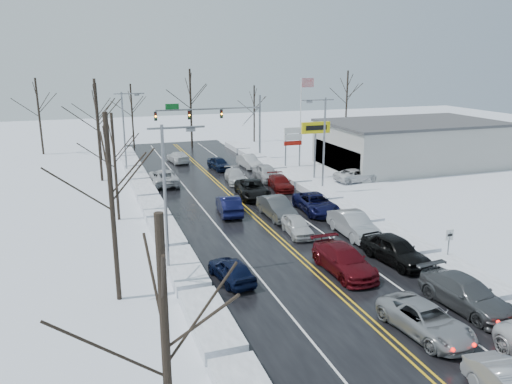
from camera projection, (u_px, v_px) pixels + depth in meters
name	position (u px, v px, depth m)	size (l,w,h in m)	color
ground	(278.00, 238.00, 35.90)	(160.00, 160.00, 0.00)	silver
road_surface	(268.00, 229.00, 37.72)	(14.00, 84.00, 0.01)	black
snow_bank_left	(168.00, 241.00, 35.33)	(1.95, 72.00, 0.70)	white
snow_bank_right	(357.00, 219.00, 40.11)	(1.95, 72.00, 0.70)	white
traffic_signal_mast	(221.00, 117.00, 61.09)	(13.28, 0.39, 8.00)	slate
tires_plus_sign	(316.00, 131.00, 52.49)	(3.20, 0.34, 6.00)	slate
used_vehicles_sign	(293.00, 139.00, 58.40)	(2.20, 0.22, 4.65)	slate
speed_limit_sign	(449.00, 241.00, 30.75)	(0.55, 0.09, 2.35)	slate
flagpole	(302.00, 109.00, 66.49)	(1.87, 1.20, 10.00)	silver
dealership_building	(411.00, 143.00, 59.16)	(20.40, 12.40, 5.30)	#A4A4A0
streetlight_ne	(322.00, 138.00, 46.24)	(3.20, 0.25, 9.00)	slate
streetlight_sw	(168.00, 190.00, 28.25)	(3.20, 0.25, 9.00)	slate
streetlight_nw	(126.00, 127.00, 53.80)	(3.20, 0.25, 9.00)	slate
tree_left_a	(164.00, 315.00, 12.54)	(3.60, 3.60, 9.00)	#2D231C
tree_left_b	(109.00, 172.00, 24.98)	(4.00, 4.00, 10.00)	#2D231C
tree_left_c	(114.00, 146.00, 38.34)	(3.40, 3.40, 8.50)	#2D231C
tree_left_d	(97.00, 110.00, 50.53)	(4.20, 4.20, 10.50)	#2D231C
tree_left_e	(97.00, 107.00, 61.79)	(3.80, 3.80, 9.50)	#2D231C
tree_far_a	(38.00, 101.00, 64.91)	(4.00, 4.00, 10.00)	#2D231C
tree_far_b	(131.00, 103.00, 69.78)	(3.60, 3.60, 9.00)	#2D231C
tree_far_c	(190.00, 93.00, 70.10)	(4.40, 4.40, 11.00)	#2D231C
tree_far_d	(254.00, 103.00, 75.07)	(3.40, 3.40, 8.50)	#2D231C
tree_far_e	(347.00, 91.00, 80.19)	(4.20, 4.20, 10.50)	#2D231C
queued_car_2	(424.00, 333.00, 23.48)	(2.32, 5.02, 1.40)	gray
queued_car_3	(343.00, 272.00, 30.14)	(2.22, 5.45, 1.58)	#500A11
queued_car_4	(297.00, 235.00, 36.49)	(1.60, 3.98, 1.36)	silver
queued_car_5	(277.00, 217.00, 40.41)	(1.75, 5.03, 1.66)	#3B3E40
queued_car_6	(253.00, 197.00, 46.27)	(2.63, 5.70, 1.58)	black
queued_car_7	(235.00, 182.00, 51.72)	(1.90, 4.67, 1.35)	#BCBBBE
queued_car_8	(219.00, 170.00, 57.60)	(1.70, 4.21, 1.44)	black
queued_car_11	(464.00, 308.00, 25.86)	(2.22, 5.46, 1.59)	#45474B
queued_car_12	(394.00, 262.00, 31.59)	(2.03, 5.06, 1.72)	black
queued_car_13	(353.00, 236.00, 36.32)	(1.81, 5.19, 1.71)	#9FA2A7
queued_car_14	(316.00, 212.00, 41.82)	(2.54, 5.51, 1.53)	black
queued_car_15	(280.00, 189.00, 49.03)	(1.87, 4.60, 1.34)	#520B0A
queued_car_16	(266.00, 181.00, 52.50)	(1.98, 4.91, 1.67)	#BABABC
queued_car_17	(249.00, 168.00, 58.65)	(1.58, 4.53, 1.49)	#BABABC
oncoming_car_0	(229.00, 214.00, 41.35)	(1.66, 4.76, 1.57)	black
oncoming_car_1	(164.00, 185.00, 50.82)	(2.62, 5.69, 1.58)	silver
oncoming_car_2	(178.00, 162.00, 61.47)	(1.92, 4.72, 1.37)	silver
oncoming_car_3	(232.00, 281.00, 28.96)	(1.64, 4.08, 1.39)	black
parked_car_0	(356.00, 181.00, 52.11)	(2.21, 4.78, 1.33)	white
parked_car_1	(373.00, 175.00, 54.78)	(2.08, 5.11, 1.48)	black
parked_car_2	(329.00, 165.00, 60.11)	(1.63, 4.06, 1.38)	black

